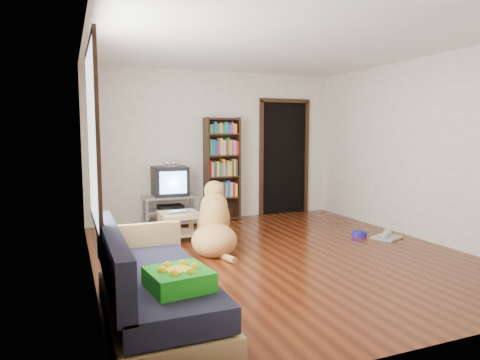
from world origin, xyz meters
name	(u,v)px	position (x,y,z in m)	size (l,w,h in m)	color
ground	(280,254)	(0.00, 0.00, 0.00)	(5.00, 5.00, 0.00)	#56240E
ceiling	(283,44)	(0.00, 0.00, 2.60)	(5.00, 5.00, 0.00)	white
wall_back	(216,146)	(0.00, 2.50, 1.30)	(4.50, 4.50, 0.00)	silver
wall_front	(448,167)	(0.00, -2.50, 1.30)	(4.50, 4.50, 0.00)	silver
wall_left	(89,155)	(-2.25, 0.00, 1.30)	(5.00, 5.00, 0.00)	silver
wall_right	(421,149)	(2.25, 0.00, 1.30)	(5.00, 5.00, 0.00)	silver
green_cushion	(179,279)	(-1.75, -1.79, 0.49)	(0.42, 0.42, 0.14)	green
laptop	(180,212)	(-1.01, 1.16, 0.41)	(0.29, 0.19, 0.02)	#BABBBF
dog_bowl	(359,234)	(1.53, 0.40, 0.04)	(0.22, 0.22, 0.08)	#28169A
grey_rag	(387,237)	(1.83, 0.15, 0.01)	(0.40, 0.32, 0.03)	gray
window	(92,137)	(-2.23, -0.50, 1.50)	(0.03, 1.46, 1.70)	white
doorway	(284,155)	(1.35, 2.48, 1.12)	(1.03, 0.05, 2.19)	black
tv_stand	(170,209)	(-0.90, 2.25, 0.27)	(0.90, 0.45, 0.50)	#99999E
crt_tv	(170,181)	(-0.90, 2.27, 0.74)	(0.55, 0.52, 0.58)	black
bookshelf	(222,163)	(0.05, 2.34, 1.00)	(0.60, 0.30, 1.80)	black
sofa	(152,293)	(-1.87, -1.38, 0.26)	(0.80, 1.80, 0.80)	tan
coffee_table	(179,221)	(-1.01, 1.19, 0.28)	(0.55, 0.55, 0.40)	tan
dog	(214,225)	(-0.72, 0.47, 0.34)	(0.75, 1.14, 0.93)	#D5AA52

